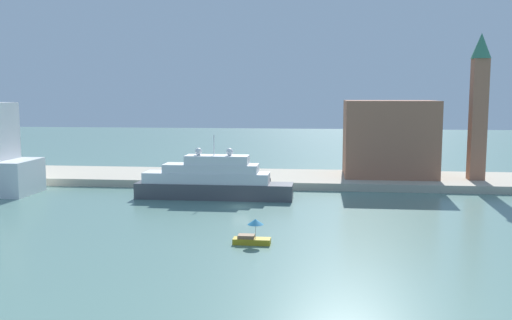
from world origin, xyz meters
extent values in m
plane|color=slate|center=(0.00, 0.00, 0.00)|extent=(400.00, 400.00, 0.00)
cube|color=#B7AD99|center=(0.00, 25.58, 0.72)|extent=(110.00, 19.17, 1.44)
cube|color=#4C4C51|center=(-5.51, 6.66, 1.35)|extent=(27.01, 4.93, 2.71)
cube|color=white|center=(-6.86, 6.66, 3.61)|extent=(21.61, 4.54, 1.81)
cube|color=white|center=(-6.05, 6.66, 5.23)|extent=(16.21, 4.14, 1.44)
cube|color=white|center=(-4.97, 6.66, 6.71)|extent=(10.80, 3.75, 1.52)
cylinder|color=silver|center=(-5.51, 6.66, 9.22)|extent=(0.16, 0.16, 3.48)
sphere|color=white|center=(-2.81, 6.66, 8.10)|extent=(1.25, 1.25, 1.25)
sphere|color=white|center=(-8.21, 6.66, 8.10)|extent=(1.25, 1.25, 1.25)
cube|color=#B7991E|center=(4.41, -21.93, 0.35)|extent=(4.51, 1.67, 0.71)
cube|color=#8C6647|center=(3.74, -21.93, 0.92)|extent=(1.98, 1.34, 0.41)
cylinder|color=#B2B2B2|center=(4.86, -21.93, 1.56)|extent=(0.06, 0.06, 1.70)
cone|color=teal|center=(4.86, -21.93, 2.74)|extent=(1.94, 1.94, 0.68)
cube|color=#9E664C|center=(26.39, 27.97, 9.01)|extent=(17.88, 14.03, 15.13)
cube|color=#9E664C|center=(42.47, 24.14, 12.97)|extent=(2.88, 2.88, 23.06)
cone|color=#387A5B|center=(42.47, 24.14, 26.89)|extent=(3.74, 3.74, 4.78)
cube|color=black|center=(-17.14, 22.12, 1.81)|extent=(4.29, 1.82, 0.74)
cube|color=#262D33|center=(-17.36, 22.12, 2.44)|extent=(2.57, 1.64, 0.53)
cylinder|color=#334C8C|center=(-12.60, 20.54, 2.12)|extent=(0.36, 0.36, 1.35)
sphere|color=tan|center=(-12.60, 20.54, 2.92)|extent=(0.24, 0.24, 0.24)
cylinder|color=black|center=(3.19, 16.93, 1.77)|extent=(0.38, 0.38, 0.67)
camera|label=1|loc=(12.24, -87.35, 18.03)|focal=39.45mm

